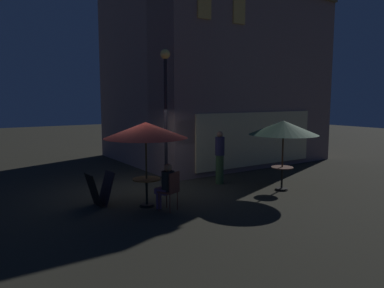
{
  "coord_description": "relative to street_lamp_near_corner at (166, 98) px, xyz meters",
  "views": [
    {
      "loc": [
        -4.63,
        -9.31,
        2.82
      ],
      "look_at": [
        1.32,
        -0.4,
        1.48
      ],
      "focal_mm": 33.76,
      "sensor_mm": 36.0,
      "label": 1
    }
  ],
  "objects": [
    {
      "name": "cafe_table_1",
      "position": [
        -1.27,
        -1.18,
        -2.31
      ],
      "size": [
        0.73,
        0.73,
        0.75
      ],
      "color": "black",
      "rests_on": "ground"
    },
    {
      "name": "cafe_building",
      "position": [
        3.55,
        2.99,
        1.2
      ],
      "size": [
        8.43,
        7.21,
        8.11
      ],
      "color": "gray",
      "rests_on": "ground"
    },
    {
      "name": "ground_plane",
      "position": [
        -0.78,
        -0.23,
        -2.85
      ],
      "size": [
        60.0,
        60.0,
        0.0
      ],
      "primitive_type": "plane",
      "color": "#2D2C23"
    },
    {
      "name": "cafe_chair_0",
      "position": [
        -0.93,
        -1.9,
        -2.25
      ],
      "size": [
        0.56,
        0.56,
        1.0
      ],
      "rotation": [
        0.0,
        0.0,
        2.01
      ],
      "color": "brown",
      "rests_on": "ground"
    },
    {
      "name": "street_lamp_near_corner",
      "position": [
        0.0,
        0.0,
        0.0
      ],
      "size": [
        0.3,
        0.3,
        4.28
      ],
      "color": "black",
      "rests_on": "ground"
    },
    {
      "name": "patron_seated_0",
      "position": [
        -1.0,
        -1.76,
        -2.17
      ],
      "size": [
        0.46,
        0.53,
        1.21
      ],
      "rotation": [
        0.0,
        0.0,
        2.01
      ],
      "color": "#5C4067",
      "rests_on": "ground"
    },
    {
      "name": "menu_sandwich_board",
      "position": [
        -2.28,
        -0.48,
        -2.39
      ],
      "size": [
        0.67,
        0.58,
        0.89
      ],
      "rotation": [
        0.0,
        0.0,
        0.06
      ],
      "color": "black",
      "rests_on": "ground"
    },
    {
      "name": "patio_umbrella_1",
      "position": [
        -1.27,
        -1.18,
        -0.84
      ],
      "size": [
        2.17,
        2.17,
        2.23
      ],
      "color": "black",
      "rests_on": "ground"
    },
    {
      "name": "cafe_table_0",
      "position": [
        3.0,
        -1.97,
        -2.34
      ],
      "size": [
        0.67,
        0.67,
        0.73
      ],
      "color": "black",
      "rests_on": "ground"
    },
    {
      "name": "patron_standing_1",
      "position": [
        1.91,
        -0.23,
        -1.96
      ],
      "size": [
        0.31,
        0.31,
        1.76
      ],
      "rotation": [
        0.0,
        0.0,
        3.9
      ],
      "color": "#324F2C",
      "rests_on": "ground"
    },
    {
      "name": "patio_umbrella_0",
      "position": [
        3.0,
        -1.97,
        -0.92
      ],
      "size": [
        2.11,
        2.11,
        2.16
      ],
      "color": "black",
      "rests_on": "ground"
    }
  ]
}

